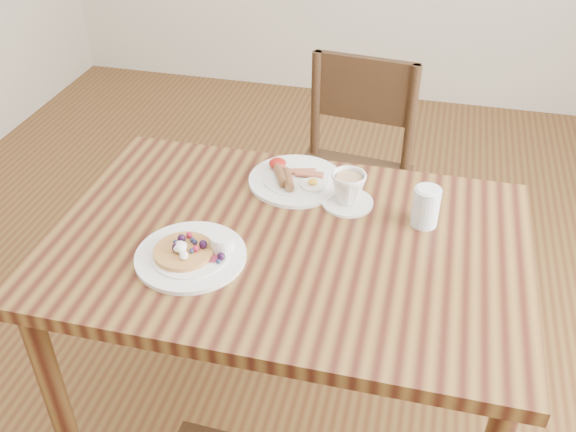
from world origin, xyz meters
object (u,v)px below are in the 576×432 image
object	(u,v)px
breakfast_plate	(295,179)
dining_table	(288,268)
pancake_plate	(193,253)
water_glass	(426,207)
teacup_saucer	(348,190)
chair_far	(350,171)

from	to	relation	value
breakfast_plate	dining_table	bearing A→B (deg)	-80.25
breakfast_plate	pancake_plate	bearing A→B (deg)	-112.53
breakfast_plate	water_glass	size ratio (longest dim) A/B	2.55
dining_table	water_glass	world-z (taller)	water_glass
breakfast_plate	water_glass	xyz separation A→B (m)	(0.37, -0.11, 0.04)
water_glass	pancake_plate	bearing A→B (deg)	-152.68
teacup_saucer	water_glass	size ratio (longest dim) A/B	1.32
dining_table	water_glass	size ratio (longest dim) A/B	11.32
chair_far	water_glass	size ratio (longest dim) A/B	8.30
water_glass	teacup_saucer	bearing A→B (deg)	168.35
chair_far	pancake_plate	world-z (taller)	chair_far
dining_table	teacup_saucer	bearing A→B (deg)	57.73
dining_table	teacup_saucer	world-z (taller)	teacup_saucer
dining_table	water_glass	bearing A→B (deg)	24.12
pancake_plate	water_glass	bearing A→B (deg)	27.32
dining_table	pancake_plate	xyz separation A→B (m)	(-0.21, -0.13, 0.11)
breakfast_plate	teacup_saucer	world-z (taller)	teacup_saucer
chair_far	breakfast_plate	world-z (taller)	chair_far
chair_far	water_glass	distance (m)	0.75
teacup_saucer	pancake_plate	bearing A→B (deg)	-135.62
breakfast_plate	chair_far	bearing A→B (deg)	79.98
chair_far	breakfast_plate	size ratio (longest dim) A/B	3.26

